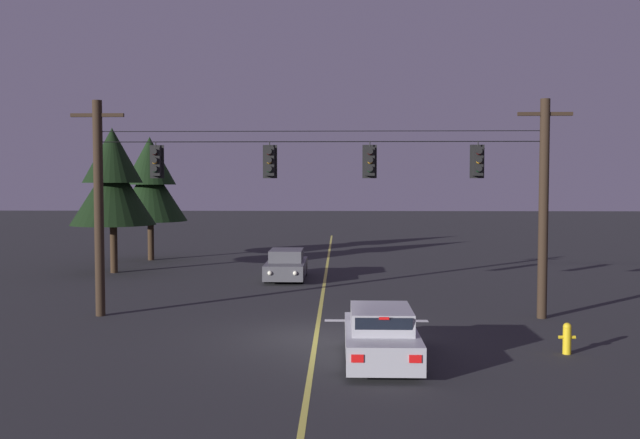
{
  "coord_description": "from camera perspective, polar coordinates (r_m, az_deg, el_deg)",
  "views": [
    {
      "loc": [
        0.7,
        -20.36,
        4.56
      ],
      "look_at": [
        0.0,
        4.09,
        3.25
      ],
      "focal_mm": 39.31,
      "sensor_mm": 36.0,
      "label": 1
    }
  ],
  "objects": [
    {
      "name": "ground_plane",
      "position": [
        20.88,
        -0.33,
        -9.55
      ],
      "size": [
        180.0,
        180.0,
        0.0
      ],
      "primitive_type": "plane",
      "color": "#28282B"
    },
    {
      "name": "lane_centre_stripe",
      "position": [
        29.81,
        0.28,
        -5.73
      ],
      "size": [
        0.14,
        60.0,
        0.01
      ],
      "primitive_type": "cube",
      "color": "#D1C64C",
      "rests_on": "ground"
    },
    {
      "name": "stop_bar_paint",
      "position": [
        23.34,
        4.6,
        -8.21
      ],
      "size": [
        3.4,
        0.36,
        0.01
      ],
      "primitive_type": "cube",
      "color": "silver",
      "rests_on": "ground"
    },
    {
      "name": "signal_span_assembly",
      "position": [
        23.48,
        -0.07,
        1.21
      ],
      "size": [
        16.75,
        0.32,
        7.31
      ],
      "color": "#2D2116",
      "rests_on": "ground"
    },
    {
      "name": "traffic_light_leftmost",
      "position": [
        24.25,
        -13.23,
        4.62
      ],
      "size": [
        0.48,
        0.41,
        1.22
      ],
      "color": "black"
    },
    {
      "name": "traffic_light_left_inner",
      "position": [
        23.56,
        -4.13,
        4.75
      ],
      "size": [
        0.48,
        0.41,
        1.22
      ],
      "color": "black"
    },
    {
      "name": "traffic_light_centre",
      "position": [
        23.47,
        4.08,
        4.75
      ],
      "size": [
        0.48,
        0.41,
        1.22
      ],
      "color": "black"
    },
    {
      "name": "traffic_light_right_inner",
      "position": [
        23.89,
        12.74,
        4.66
      ],
      "size": [
        0.48,
        0.41,
        1.22
      ],
      "color": "black"
    },
    {
      "name": "car_waiting_near_lane",
      "position": [
        18.11,
        4.97,
        -9.43
      ],
      "size": [
        1.8,
        4.33,
        1.39
      ],
      "color": "#A5A5AD",
      "rests_on": "ground"
    },
    {
      "name": "car_oncoming_lead",
      "position": [
        32.99,
        -2.76,
        -3.75
      ],
      "size": [
        1.8,
        4.42,
        1.39
      ],
      "color": "#4C4C51",
      "rests_on": "ground"
    },
    {
      "name": "tree_verge_near",
      "position": [
        36.53,
        -16.52,
        3.0
      ],
      "size": [
        4.21,
        4.21,
        7.26
      ],
      "color": "#332316",
      "rests_on": "ground"
    },
    {
      "name": "tree_verge_far",
      "position": [
        41.92,
        -13.66,
        2.89
      ],
      "size": [
        4.25,
        4.25,
        7.18
      ],
      "color": "#332316",
      "rests_on": "ground"
    },
    {
      "name": "fire_hydrant",
      "position": [
        19.91,
        19.47,
        -9.05
      ],
      "size": [
        0.44,
        0.22,
        0.84
      ],
      "color": "gold",
      "rests_on": "ground"
    }
  ]
}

